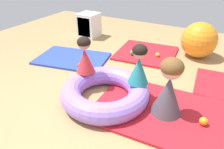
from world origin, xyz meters
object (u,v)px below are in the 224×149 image
play_ball_orange (204,121)px  inflatable_cushion (105,92)px  play_ball_red (79,65)px  storage_cube (88,25)px  play_ball_green (133,53)px  play_ball_yellow (158,55)px  play_ball_blue (115,106)px  exercise_ball_large (199,40)px  adult_seated (169,88)px  child_in_teal (139,65)px  child_in_red (85,55)px

play_ball_orange → inflatable_cushion: bearing=-175.4°
play_ball_red → storage_cube: size_ratio=0.13×
play_ball_red → play_ball_green: play_ball_green is taller
play_ball_orange → storage_cube: storage_cube is taller
play_ball_yellow → play_ball_orange: bearing=-55.4°
play_ball_blue → exercise_ball_large: exercise_ball_large is taller
play_ball_yellow → exercise_ball_large: 0.84m
play_ball_blue → play_ball_red: play_ball_blue is taller
exercise_ball_large → play_ball_green: bearing=-149.6°
play_ball_blue → play_ball_green: 1.71m
adult_seated → play_ball_yellow: 1.71m
adult_seated → play_ball_orange: adult_seated is taller
play_ball_blue → play_ball_orange: bearing=12.4°
child_in_teal → exercise_ball_large: size_ratio=0.80×
child_in_red → play_ball_green: bearing=-158.5°
storage_cube → play_ball_yellow: bearing=-12.3°
child_in_teal → child_in_red: 0.79m
play_ball_yellow → child_in_red: bearing=-111.7°
child_in_teal → play_ball_green: (-0.64, 1.27, -0.45)m
storage_cube → inflatable_cushion: bearing=-50.9°
adult_seated → play_ball_orange: (0.45, -0.02, -0.31)m
play_ball_blue → storage_cube: size_ratio=0.15×
child_in_teal → play_ball_green: bearing=-29.4°
child_in_red → play_ball_orange: size_ratio=5.32×
play_ball_blue → play_ball_red: (-1.09, 0.71, -0.01)m
child_in_teal → play_ball_yellow: 1.51m
exercise_ball_large → storage_cube: size_ratio=1.21×
child_in_red → play_ball_blue: size_ratio=6.13×
play_ball_orange → play_ball_green: bearing=137.4°
exercise_ball_large → storage_cube: 2.51m
play_ball_red → child_in_red: bearing=-43.0°
play_ball_blue → exercise_ball_large: 2.37m
child_in_red → play_ball_yellow: 1.69m
child_in_red → play_ball_green: (0.15, 1.35, -0.45)m
inflatable_cushion → play_ball_green: bearing=100.0°
play_ball_red → exercise_ball_large: exercise_ball_large is taller
play_ball_orange → adult_seated: bearing=178.0°
inflatable_cushion → play_ball_yellow: bearing=83.6°
play_ball_orange → storage_cube: bearing=146.2°
play_ball_blue → inflatable_cushion: bearing=150.2°
child_in_red → play_ball_orange: 1.74m
play_ball_orange → child_in_teal: bearing=170.9°
play_ball_red → play_ball_orange: size_ratio=0.74×
child_in_red → play_ball_blue: child_in_red is taller
inflatable_cushion → play_ball_orange: 1.27m
play_ball_green → adult_seated: bearing=-52.2°
play_ball_yellow → play_ball_green: size_ratio=0.81×
play_ball_orange → exercise_ball_large: (-0.45, 2.05, 0.25)m
inflatable_cushion → play_ball_green: inflatable_cushion is taller
child_in_teal → storage_cube: bearing=-7.8°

